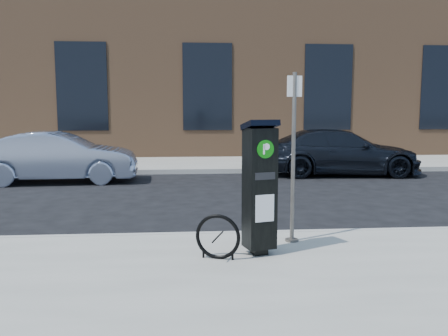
{
  "coord_description": "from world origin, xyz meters",
  "views": [
    {
      "loc": [
        -0.86,
        -7.48,
        2.15
      ],
      "look_at": [
        -0.23,
        0.5,
        1.14
      ],
      "focal_mm": 38.0,
      "sensor_mm": 36.0,
      "label": 1
    }
  ],
  "objects": [
    {
      "name": "car_silver",
      "position": [
        -4.57,
        6.5,
        0.74
      ],
      "size": [
        4.55,
        1.8,
        1.47
      ],
      "primitive_type": "imported",
      "rotation": [
        0.0,
        0.0,
        1.63
      ],
      "color": "gray",
      "rests_on": "ground"
    },
    {
      "name": "sidewalk_far",
      "position": [
        0.0,
        14.0,
        0.07
      ],
      "size": [
        60.0,
        12.0,
        0.15
      ],
      "primitive_type": "cube",
      "color": "gray",
      "rests_on": "ground"
    },
    {
      "name": "building",
      "position": [
        -0.0,
        17.0,
        4.15
      ],
      "size": [
        28.0,
        10.05,
        8.25
      ],
      "color": "brown",
      "rests_on": "ground"
    },
    {
      "name": "ground",
      "position": [
        0.0,
        0.0,
        0.0
      ],
      "size": [
        120.0,
        120.0,
        0.0
      ],
      "primitive_type": "plane",
      "color": "black",
      "rests_on": "ground"
    },
    {
      "name": "parking_kiosk",
      "position": [
        0.13,
        -1.19,
        1.1
      ],
      "size": [
        0.51,
        0.48,
        1.85
      ],
      "rotation": [
        0.0,
        0.0,
        0.28
      ],
      "color": "black",
      "rests_on": "sidewalk_near"
    },
    {
      "name": "curb_near",
      "position": [
        0.0,
        -0.02,
        0.07
      ],
      "size": [
        60.0,
        0.12,
        0.16
      ],
      "primitive_type": "cube",
      "color": "#9E9B93",
      "rests_on": "ground"
    },
    {
      "name": "bike_rack",
      "position": [
        -0.46,
        -1.36,
        0.45
      ],
      "size": [
        0.6,
        0.24,
        0.61
      ],
      "rotation": [
        0.0,
        0.0,
        -0.32
      ],
      "color": "black",
      "rests_on": "sidewalk_near"
    },
    {
      "name": "curb_far",
      "position": [
        0.0,
        8.02,
        0.07
      ],
      "size": [
        60.0,
        0.12,
        0.16
      ],
      "primitive_type": "cube",
      "color": "#9E9B93",
      "rests_on": "ground"
    },
    {
      "name": "sign_pole",
      "position": [
        0.72,
        -0.6,
        1.4
      ],
      "size": [
        0.22,
        0.2,
        2.52
      ],
      "rotation": [
        0.0,
        0.0,
        0.11
      ],
      "color": "#534E49",
      "rests_on": "sidewalk_near"
    },
    {
      "name": "car_dark",
      "position": [
        4.07,
        7.4,
        0.73
      ],
      "size": [
        5.18,
        2.38,
        1.47
      ],
      "primitive_type": "imported",
      "rotation": [
        0.0,
        0.0,
        1.51
      ],
      "color": "black",
      "rests_on": "ground"
    }
  ]
}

